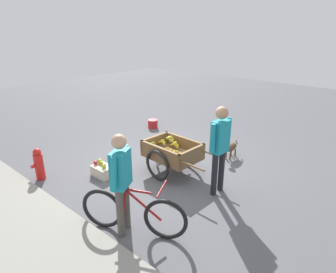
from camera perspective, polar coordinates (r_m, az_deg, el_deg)
name	(u,v)px	position (r m, az deg, el deg)	size (l,w,h in m)	color
ground_plane	(165,166)	(6.50, -0.53, -5.83)	(24.00, 24.00, 0.00)	#56565B
fruit_cart	(172,153)	(6.06, 0.76, -3.32)	(1.69, 0.97, 0.72)	brown
vendor_person	(220,143)	(5.18, 10.21, -1.24)	(0.22, 0.58, 1.66)	black
bicycle	(133,213)	(4.43, -6.93, -14.69)	(1.52, 0.79, 0.85)	black
cyclist_person	(121,176)	(4.17, -9.23, -7.76)	(0.33, 0.51, 1.57)	#4C4742
dog	(230,148)	(6.92, 12.22, -2.16)	(0.20, 0.67, 0.40)	#4C3823
fire_hydrant	(39,164)	(6.38, -24.15, -4.99)	(0.25, 0.25, 0.67)	red
plastic_bucket	(153,124)	(8.92, -3.02, 2.53)	(0.30, 0.30, 0.25)	#B21E1E
apple_crate	(103,170)	(6.20, -12.79, -6.46)	(0.44, 0.32, 0.32)	beige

